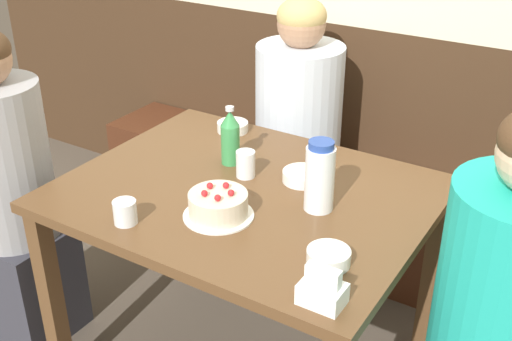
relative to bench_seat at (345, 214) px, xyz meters
name	(u,v)px	position (x,y,z in m)	size (l,w,h in m)	color
bench_seat	(345,214)	(0.00, 0.00, 0.00)	(2.54, 0.38, 0.45)	#472314
dining_table	(246,216)	(0.00, -0.83, 0.42)	(1.16, 0.92, 0.75)	brown
birthday_cake	(218,205)	(0.02, -1.01, 0.56)	(0.21, 0.21, 0.10)	white
water_pitcher	(320,177)	(0.25, -0.81, 0.63)	(0.09, 0.09, 0.23)	white
soju_bottle	(230,137)	(-0.15, -0.70, 0.62)	(0.07, 0.07, 0.21)	#388E4C
napkin_holder	(322,290)	(0.46, -1.21, 0.56)	(0.11, 0.08, 0.11)	white
bowl_soup_white	(233,127)	(-0.30, -0.46, 0.54)	(0.12, 0.12, 0.04)	white
bowl_rice_small	(329,257)	(0.41, -1.05, 0.54)	(0.12, 0.12, 0.04)	white
bowl_side_dish	(302,176)	(0.13, -0.68, 0.54)	(0.13, 0.13, 0.04)	white
glass_water_tall	(125,212)	(-0.19, -1.18, 0.56)	(0.07, 0.07, 0.07)	silver
glass_tumbler_short	(246,164)	(-0.05, -0.75, 0.57)	(0.06, 0.06, 0.09)	silver
person_teal_shirt	(298,140)	(-0.20, -0.11, 0.37)	(0.37, 0.37, 1.21)	#33333D
person_pale_blue_shirt	(11,201)	(-0.84, -1.11, 0.36)	(0.34, 0.33, 1.22)	#33333D
person_grey_tee	(504,320)	(0.84, -0.86, 0.39)	(0.38, 0.38, 1.22)	#33333D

